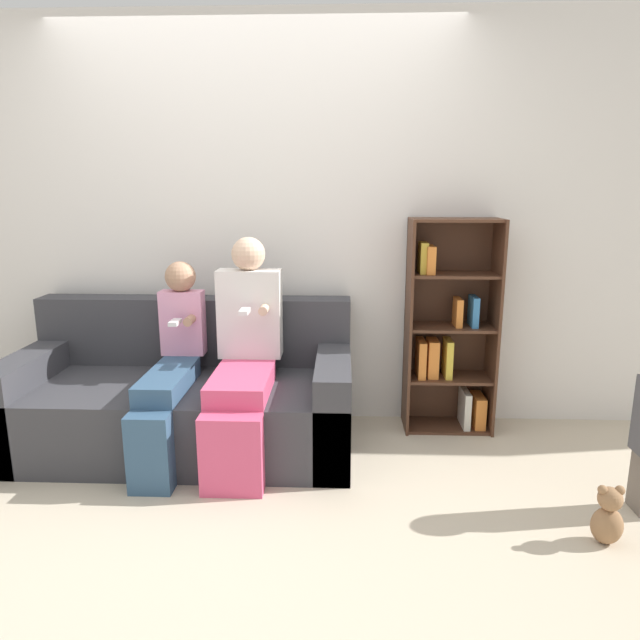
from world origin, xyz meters
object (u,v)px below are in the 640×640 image
bookshelf (449,332)px  child_seated (170,364)px  couch (185,399)px  adult_seated (244,351)px  teddy_bear (608,516)px

bookshelf → child_seated: bearing=-163.5°
child_seated → bookshelf: size_ratio=0.82×
couch → bookshelf: bookshelf is taller
couch → adult_seated: (0.39, -0.11, 0.34)m
couch → child_seated: bearing=-100.8°
adult_seated → teddy_bear: adult_seated is taller
couch → adult_seated: 0.52m
couch → child_seated: 0.30m
adult_seated → teddy_bear: (1.70, -0.81, -0.49)m
adult_seated → bookshelf: bearing=20.1°
bookshelf → couch: bearing=-168.2°
teddy_bear → adult_seated: bearing=154.7°
couch → teddy_bear: size_ratio=7.18×
couch → bookshelf: size_ratio=1.47×
couch → bookshelf: 1.67m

